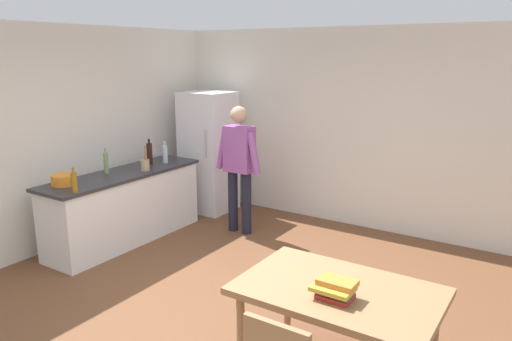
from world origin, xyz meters
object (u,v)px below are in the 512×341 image
Objects in this scene: bottle_oil_amber at (74,182)px; bottle_water_clear at (165,154)px; dining_table at (338,298)px; refrigerator at (209,152)px; person at (239,161)px; cooking_pot at (64,180)px; utensil_jar at (145,164)px; bottle_wine_dark at (150,153)px; book_stack at (335,289)px; bottle_vinegar_tall at (106,163)px.

bottle_water_clear is at bearing 96.99° from bottle_oil_amber.
dining_table is 3.17m from bottle_oil_amber.
refrigerator is 1.10m from person.
dining_table is 5.00× the size of bottle_oil_amber.
bottle_water_clear is (-0.04, -0.89, 0.13)m from refrigerator.
cooking_pot is (-1.16, -1.81, -0.02)m from person.
person is 1.21m from utensil_jar.
utensil_jar reaches higher than bottle_oil_amber.
bottle_wine_dark reaches higher than bottle_oil_amber.
utensil_jar is 1.14× the size of book_stack.
bottle_oil_amber is at bearing 176.30° from dining_table.
bottle_oil_amber reaches higher than dining_table.
utensil_jar is 3.60m from book_stack.
dining_table is at bearing -25.38° from bottle_wine_dark.
cooking_pot is 3.58m from book_stack.
book_stack is (3.34, -2.85, -0.08)m from refrigerator.
bottle_vinegar_tall is (-0.03, 0.63, 0.08)m from cooking_pot.
bottle_wine_dark reaches higher than cooking_pot.
bottle_oil_amber is at bearing -77.07° from bottle_wine_dark.
refrigerator is 5.29× the size of bottle_wine_dark.
person is at bearing -30.23° from refrigerator.
dining_table is 3.50× the size of cooking_pot.
cooking_pot is 1.33× the size of bottle_water_clear.
bottle_vinegar_tall is at bearing -95.49° from bottle_wine_dark.
bottle_vinegar_tall is 1.07× the size of bottle_water_clear.
bottle_water_clear is (0.20, 0.84, -0.01)m from bottle_vinegar_tall.
person is 1.21× the size of dining_table.
cooking_pot is at bearing -122.69° from person.
bottle_water_clear is at bearing 151.60° from dining_table.
bottle_vinegar_tall is at bearing -103.48° from bottle_water_clear.
book_stack reaches higher than dining_table.
dining_table is 4.67× the size of bottle_water_clear.
bottle_vinegar_tall is 1.14× the size of bottle_oil_amber.
book_stack is at bearing -76.24° from dining_table.
cooking_pot is at bearing -87.30° from bottle_vinegar_tall.
bottle_vinegar_tall is (-1.19, -1.18, 0.06)m from person.
refrigerator reaches higher than utensil_jar.
utensil_jar is at bearing 95.15° from bottle_oil_amber.
utensil_jar reaches higher than dining_table.
utensil_jar is at bearing 155.66° from book_stack.
utensil_jar reaches higher than cooking_pot.
book_stack is at bearing -17.29° from bottle_vinegar_tall.
dining_table is 4.12× the size of bottle_wine_dark.
person is 5.67× the size of bottle_water_clear.
refrigerator is at bearing 92.31° from utensil_jar.
book_stack is (3.18, -0.35, -0.20)m from bottle_oil_amber.
refrigerator is 1.06× the size of person.
dining_table is 3.69m from bottle_vinegar_tall.
utensil_jar is at bearing 75.13° from cooking_pot.
bottle_oil_amber is at bearing -20.11° from cooking_pot.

